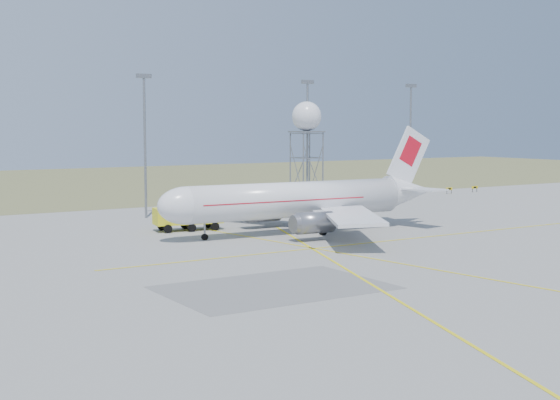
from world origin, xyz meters
TOP-DOWN VIEW (x-y plane):
  - grass_strip at (0.00, 140.00)m, footprint 400.00×120.00m
  - mast_b at (-10.00, 66.00)m, footprint 2.20×0.50m
  - mast_c at (18.00, 66.00)m, footprint 2.20×0.50m
  - mast_d at (40.00, 66.00)m, footprint 2.20×0.50m
  - taxi_sign_near at (55.60, 72.00)m, footprint 1.60×0.17m
  - taxi_sign_far at (62.60, 72.00)m, footprint 1.60×0.17m
  - airliner_main at (-0.18, 41.07)m, footprint 38.75×37.62m
  - radar_tower at (17.14, 64.96)m, footprint 4.71×4.71m
  - fire_truck at (-10.48, 50.54)m, footprint 8.91×4.50m

SIDE VIEW (x-z plane):
  - grass_strip at x=0.00m, z-range 0.00..0.03m
  - taxi_sign_near at x=55.60m, z-range 0.29..1.49m
  - taxi_sign_far at x=62.60m, z-range 0.29..1.49m
  - fire_truck at x=-10.48m, z-range -0.07..3.36m
  - airliner_main at x=-0.18m, z-range -2.55..10.63m
  - radar_tower at x=17.14m, z-range 1.04..18.09m
  - mast_b at x=-10.00m, z-range 1.82..22.32m
  - mast_c at x=18.00m, z-range 1.82..22.32m
  - mast_d at x=40.00m, z-range 1.82..22.32m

